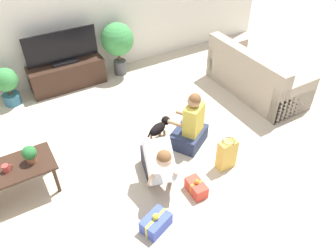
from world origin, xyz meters
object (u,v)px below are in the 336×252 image
object	(u,v)px
sofa_right	(255,77)
gift_box_b	(156,223)
potted_plant_back_right	(117,41)
dog	(160,127)
person_kneeling	(158,162)
gift_bag_a	(227,154)
tabletop_plant	(30,154)
coffee_table	(13,171)
tv	(62,50)
mug	(6,168)
gift_box_a	(196,187)
potted_plant_back_left	(7,83)
person_sitting	(191,127)
tv_console	(68,75)

from	to	relation	value
sofa_right	gift_box_b	bearing A→B (deg)	119.03
potted_plant_back_right	dog	world-z (taller)	potted_plant_back_right
potted_plant_back_right	sofa_right	bearing A→B (deg)	-45.67
person_kneeling	gift_bag_a	bearing A→B (deg)	0.50
sofa_right	tabletop_plant	size ratio (longest dim) A/B	8.23
coffee_table	potted_plant_back_right	xyz separation A→B (m)	(2.31, 2.12, 0.28)
person_kneeling	tv	bearing A→B (deg)	110.81
gift_bag_a	mug	distance (m)	2.72
potted_plant_back_right	gift_box_a	world-z (taller)	potted_plant_back_right
potted_plant_back_left	tabletop_plant	distance (m)	2.14
potted_plant_back_left	dog	bearing A→B (deg)	-50.75
gift_box_a	mug	xyz separation A→B (m)	(-1.95, 1.08, 0.41)
person_sitting	mug	world-z (taller)	person_sitting
gift_box_b	dog	bearing A→B (deg)	58.78
tv	potted_plant_back_right	xyz separation A→B (m)	(1.01, -0.05, -0.06)
sofa_right	potted_plant_back_right	bearing A→B (deg)	44.33
gift_bag_a	mug	size ratio (longest dim) A/B	3.87
gift_box_b	gift_box_a	bearing A→B (deg)	15.85
sofa_right	dog	bearing A→B (deg)	97.74
person_sitting	mug	size ratio (longest dim) A/B	7.38
gift_box_a	tv	bearing A→B (deg)	100.33
person_kneeling	tabletop_plant	bearing A→B (deg)	168.14
person_kneeling	potted_plant_back_right	bearing A→B (deg)	90.70
potted_plant_back_left	gift_box_b	xyz separation A→B (m)	(0.92, -3.42, -0.31)
potted_plant_back_left	gift_box_b	distance (m)	3.55
coffee_table	mug	bearing A→B (deg)	-157.67
sofa_right	person_sitting	size ratio (longest dim) A/B	2.07
potted_plant_back_left	coffee_table	bearing A→B (deg)	-97.69
person_kneeling	dog	size ratio (longest dim) A/B	1.80
gift_box_b	tabletop_plant	size ratio (longest dim) A/B	1.74
coffee_table	tv_console	world-z (taller)	tv_console
tv_console	person_kneeling	world-z (taller)	person_kneeling
sofa_right	potted_plant_back_left	bearing A→B (deg)	64.38
sofa_right	mug	world-z (taller)	sofa_right
coffee_table	tv	xyz separation A→B (m)	(1.30, 2.17, 0.34)
gift_bag_a	tv	bearing A→B (deg)	111.05
sofa_right	dog	world-z (taller)	sofa_right
person_sitting	tabletop_plant	xyz separation A→B (m)	(-2.10, 0.29, 0.26)
person_sitting	gift_box_a	distance (m)	0.95
mug	coffee_table	bearing A→B (deg)	22.33
gift_bag_a	tv_console	bearing A→B (deg)	111.05
tv_console	gift_box_a	size ratio (longest dim) A/B	4.31
dog	gift_bag_a	size ratio (longest dim) A/B	1.01
gift_box_a	gift_box_b	size ratio (longest dim) A/B	0.79
potted_plant_back_left	person_sitting	world-z (taller)	person_sitting
gift_box_b	gift_bag_a	bearing A→B (deg)	15.87
sofa_right	gift_box_b	world-z (taller)	sofa_right
tv_console	person_kneeling	bearing A→B (deg)	-84.36
mug	tabletop_plant	size ratio (longest dim) A/B	0.54
sofa_right	tv_console	bearing A→B (deg)	56.13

